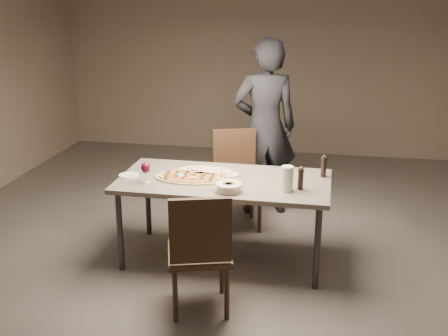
% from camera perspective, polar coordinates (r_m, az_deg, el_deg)
% --- Properties ---
extents(room, '(7.00, 7.00, 7.00)m').
position_cam_1_polar(room, '(4.62, 0.00, 6.50)').
color(room, '#5D5550').
rests_on(room, ground).
extents(dining_table, '(1.80, 0.90, 0.75)m').
position_cam_1_polar(dining_table, '(4.81, 0.00, -1.78)').
color(dining_table, slate).
rests_on(dining_table, ground).
extents(zucchini_pizza, '(0.60, 0.33, 0.05)m').
position_cam_1_polar(zucchini_pizza, '(4.80, -3.51, -0.94)').
color(zucchini_pizza, tan).
rests_on(zucchini_pizza, dining_table).
extents(ham_pizza, '(0.54, 0.30, 0.04)m').
position_cam_1_polar(ham_pizza, '(4.94, -1.93, -0.36)').
color(ham_pizza, tan).
rests_on(ham_pizza, dining_table).
extents(bread_basket, '(0.22, 0.22, 0.08)m').
position_cam_1_polar(bread_basket, '(4.48, 0.48, -1.88)').
color(bread_basket, beige).
rests_on(bread_basket, dining_table).
extents(oil_dish, '(0.14, 0.14, 0.02)m').
position_cam_1_polar(oil_dish, '(4.87, 0.67, -0.71)').
color(oil_dish, white).
rests_on(oil_dish, dining_table).
extents(pepper_mill_left, '(0.05, 0.05, 0.20)m').
position_cam_1_polar(pepper_mill_left, '(4.56, 7.79, -1.07)').
color(pepper_mill_left, black).
rests_on(pepper_mill_left, dining_table).
extents(pepper_mill_right, '(0.05, 0.05, 0.20)m').
position_cam_1_polar(pepper_mill_right, '(4.89, 10.09, 0.14)').
color(pepper_mill_right, black).
rests_on(pepper_mill_right, dining_table).
extents(carafe, '(0.10, 0.10, 0.21)m').
position_cam_1_polar(carafe, '(4.52, 6.42, -1.09)').
color(carafe, silver).
rests_on(carafe, dining_table).
extents(wine_glass, '(0.08, 0.08, 0.17)m').
position_cam_1_polar(wine_glass, '(4.72, -7.97, -0.05)').
color(wine_glass, silver).
rests_on(wine_glass, dining_table).
extents(side_plate, '(0.17, 0.17, 0.01)m').
position_cam_1_polar(side_plate, '(4.94, -9.66, -0.73)').
color(side_plate, white).
rests_on(side_plate, dining_table).
extents(chair_near, '(0.57, 0.57, 0.96)m').
position_cam_1_polar(chair_near, '(4.06, -2.48, -8.08)').
color(chair_near, '#3B2619').
rests_on(chair_near, ground).
extents(chair_far, '(0.58, 0.58, 0.96)m').
position_cam_1_polar(chair_far, '(5.62, 1.23, -0.50)').
color(chair_far, '#3B2619').
rests_on(chair_far, ground).
extents(diner, '(0.78, 0.63, 1.85)m').
position_cam_1_polar(diner, '(5.83, 4.15, 4.11)').
color(diner, black).
rests_on(diner, ground).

